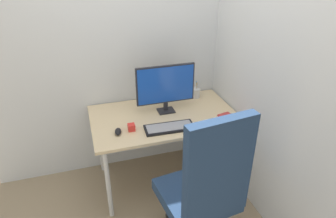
{
  "coord_description": "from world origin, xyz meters",
  "views": [
    {
      "loc": [
        -0.66,
        -2.22,
        2.01
      ],
      "look_at": [
        0.01,
        -0.08,
        0.82
      ],
      "focal_mm": 31.88,
      "sensor_mm": 36.0,
      "label": 1
    }
  ],
  "objects_px": {
    "keyboard": "(169,127)",
    "mouse": "(118,132)",
    "office_chair": "(205,187)",
    "desk_clamp_accessory": "(131,127)",
    "notebook": "(228,118)",
    "monitor": "(166,86)",
    "pen_holder": "(196,93)"
  },
  "relations": [
    {
      "from": "keyboard",
      "to": "mouse",
      "type": "relative_size",
      "value": 4.25
    },
    {
      "from": "office_chair",
      "to": "desk_clamp_accessory",
      "type": "bearing_deg",
      "value": 116.48
    },
    {
      "from": "notebook",
      "to": "mouse",
      "type": "bearing_deg",
      "value": 165.71
    },
    {
      "from": "monitor",
      "to": "desk_clamp_accessory",
      "type": "height_order",
      "value": "monitor"
    },
    {
      "from": "pen_holder",
      "to": "desk_clamp_accessory",
      "type": "bearing_deg",
      "value": -149.51
    },
    {
      "from": "mouse",
      "to": "monitor",
      "type": "bearing_deg",
      "value": 38.13
    },
    {
      "from": "mouse",
      "to": "desk_clamp_accessory",
      "type": "bearing_deg",
      "value": 17.89
    },
    {
      "from": "keyboard",
      "to": "mouse",
      "type": "height_order",
      "value": "mouse"
    },
    {
      "from": "desk_clamp_accessory",
      "to": "pen_holder",
      "type": "bearing_deg",
      "value": 30.49
    },
    {
      "from": "office_chair",
      "to": "mouse",
      "type": "distance_m",
      "value": 0.83
    },
    {
      "from": "office_chair",
      "to": "monitor",
      "type": "distance_m",
      "value": 1.0
    },
    {
      "from": "office_chair",
      "to": "desk_clamp_accessory",
      "type": "xyz_separation_m",
      "value": [
        -0.35,
        0.7,
        0.12
      ]
    },
    {
      "from": "keyboard",
      "to": "monitor",
      "type": "bearing_deg",
      "value": 78.81
    },
    {
      "from": "keyboard",
      "to": "mouse",
      "type": "distance_m",
      "value": 0.42
    },
    {
      "from": "pen_holder",
      "to": "desk_clamp_accessory",
      "type": "relative_size",
      "value": 2.83
    },
    {
      "from": "keyboard",
      "to": "notebook",
      "type": "relative_size",
      "value": 2.55
    },
    {
      "from": "pen_holder",
      "to": "notebook",
      "type": "height_order",
      "value": "pen_holder"
    },
    {
      "from": "monitor",
      "to": "keyboard",
      "type": "relative_size",
      "value": 1.26
    },
    {
      "from": "office_chair",
      "to": "notebook",
      "type": "distance_m",
      "value": 0.82
    },
    {
      "from": "monitor",
      "to": "mouse",
      "type": "bearing_deg",
      "value": -151.89
    },
    {
      "from": "notebook",
      "to": "desk_clamp_accessory",
      "type": "distance_m",
      "value": 0.85
    },
    {
      "from": "keyboard",
      "to": "pen_holder",
      "type": "relative_size",
      "value": 2.62
    },
    {
      "from": "keyboard",
      "to": "mouse",
      "type": "xyz_separation_m",
      "value": [
        -0.41,
        0.05,
        0.01
      ]
    },
    {
      "from": "pen_holder",
      "to": "office_chair",
      "type": "bearing_deg",
      "value": -108.63
    },
    {
      "from": "monitor",
      "to": "pen_holder",
      "type": "relative_size",
      "value": 3.31
    },
    {
      "from": "monitor",
      "to": "keyboard",
      "type": "xyz_separation_m",
      "value": [
        -0.06,
        -0.3,
        -0.24
      ]
    },
    {
      "from": "monitor",
      "to": "mouse",
      "type": "xyz_separation_m",
      "value": [
        -0.47,
        -0.25,
        -0.23
      ]
    },
    {
      "from": "mouse",
      "to": "keyboard",
      "type": "bearing_deg",
      "value": 3.01
    },
    {
      "from": "office_chair",
      "to": "pen_holder",
      "type": "distance_m",
      "value": 1.2
    },
    {
      "from": "keyboard",
      "to": "office_chair",
      "type": "bearing_deg",
      "value": -85.77
    },
    {
      "from": "pen_holder",
      "to": "desk_clamp_accessory",
      "type": "xyz_separation_m",
      "value": [
        -0.73,
        -0.43,
        -0.02
      ]
    },
    {
      "from": "mouse",
      "to": "notebook",
      "type": "relative_size",
      "value": 0.6
    }
  ]
}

